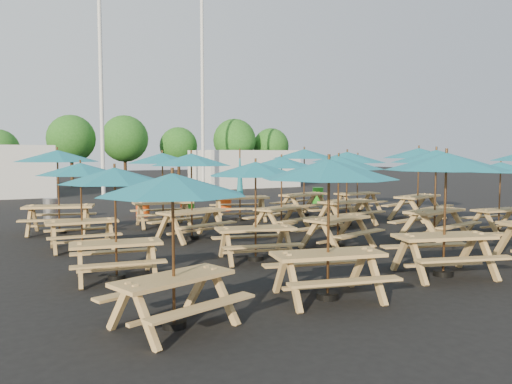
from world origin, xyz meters
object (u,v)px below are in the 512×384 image
picnic_unit_5 (256,174)px  picnic_unit_17 (501,171)px  picnic_unit_1 (115,181)px  waste_bin_1 (143,206)px  picnic_unit_7 (162,162)px  picnic_unit_11 (240,191)px  waste_bin_0 (51,210)px  picnic_unit_13 (436,161)px  picnic_unit_19 (358,162)px  picnic_unit_14 (347,161)px  picnic_unit_9 (339,167)px  picnic_unit_18 (419,157)px  waste_bin_3 (186,203)px  waste_bin_5 (318,196)px  waste_bin_2 (188,203)px  picnic_unit_0 (173,192)px  picnic_unit_2 (81,173)px  waste_bin_4 (225,201)px  picnic_unit_6 (191,164)px  picnic_unit_10 (282,166)px  picnic_unit_8 (446,168)px  picnic_unit_3 (58,160)px  picnic_unit_15 (304,157)px  picnic_unit_4 (329,176)px

picnic_unit_5 → picnic_unit_17: 8.12m
picnic_unit_1 → waste_bin_1: 9.67m
waste_bin_1 → picnic_unit_7: bearing=-93.9°
picnic_unit_11 → waste_bin_0: 6.55m
picnic_unit_13 → picnic_unit_19: 6.59m
picnic_unit_11 → picnic_unit_14: size_ratio=1.00×
picnic_unit_9 → picnic_unit_14: picnic_unit_14 is taller
picnic_unit_18 → waste_bin_3: (-6.38, 5.91, -1.83)m
waste_bin_5 → waste_bin_2: bearing=-177.5°
picnic_unit_0 → picnic_unit_2: (-0.00, 6.31, 0.04)m
picnic_unit_13 → waste_bin_4: (-1.75, 9.20, -1.73)m
waste_bin_0 → waste_bin_4: same height
picnic_unit_6 → picnic_unit_17: picnic_unit_6 is taller
picnic_unit_2 → picnic_unit_10: picnic_unit_10 is taller
picnic_unit_14 → waste_bin_0: 10.21m
picnic_unit_19 → waste_bin_3: 6.99m
picnic_unit_2 → picnic_unit_5: size_ratio=0.86×
picnic_unit_0 → picnic_unit_11: (5.81, 9.12, -0.78)m
picnic_unit_1 → picnic_unit_2: 3.34m
picnic_unit_8 → picnic_unit_18: size_ratio=0.94×
picnic_unit_7 → picnic_unit_8: size_ratio=0.90×
picnic_unit_3 → picnic_unit_8: (5.55, -9.05, -0.09)m
picnic_unit_3 → picnic_unit_18: size_ratio=0.98×
picnic_unit_6 → picnic_unit_8: size_ratio=0.96×
picnic_unit_15 → waste_bin_0: bearing=145.0°
waste_bin_2 → picnic_unit_6: bearing=-110.9°
picnic_unit_3 → picnic_unit_13: size_ratio=1.08×
picnic_unit_9 → picnic_unit_13: bearing=-20.6°
picnic_unit_19 → waste_bin_3: (-6.07, 3.08, -1.62)m
waste_bin_4 → waste_bin_0: bearing=-179.7°
picnic_unit_10 → waste_bin_4: picnic_unit_10 is taller
picnic_unit_7 → waste_bin_1: bearing=93.7°
picnic_unit_4 → picnic_unit_7: bearing=101.8°
picnic_unit_4 → picnic_unit_5: size_ratio=1.04×
picnic_unit_19 → waste_bin_5: picnic_unit_19 is taller
picnic_unit_11 → picnic_unit_7: bearing=-161.6°
picnic_unit_4 → waste_bin_5: 15.25m
picnic_unit_3 → picnic_unit_9: size_ratio=1.12×
picnic_unit_0 → picnic_unit_18: 13.00m
picnic_unit_17 → waste_bin_1: size_ratio=2.77×
picnic_unit_17 → waste_bin_4: size_ratio=2.77×
picnic_unit_19 → picnic_unit_2: bearing=-164.7°
picnic_unit_15 → picnic_unit_8: bearing=-123.4°
waste_bin_0 → waste_bin_1: same height
picnic_unit_6 → waste_bin_4: bearing=41.7°
picnic_unit_3 → picnic_unit_1: bearing=-71.1°
picnic_unit_0 → picnic_unit_7: 9.60m
picnic_unit_3 → picnic_unit_10: size_ratio=1.09×
picnic_unit_9 → picnic_unit_14: 4.07m
picnic_unit_2 → picnic_unit_9: picnic_unit_9 is taller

